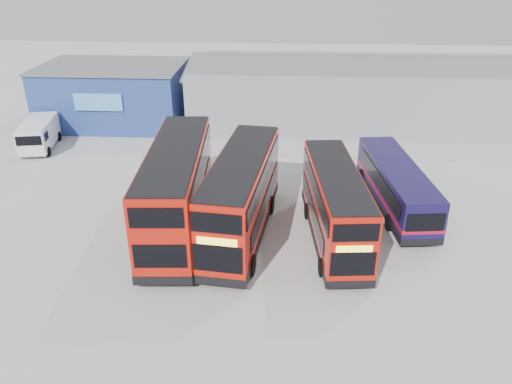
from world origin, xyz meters
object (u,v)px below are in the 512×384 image
object	(u,v)px
double_decker_left	(177,191)
double_decker_centre	(241,197)
single_decker_blue	(395,186)
maintenance_shed	(363,92)
double_decker_right	(335,207)
panel_van	(39,134)
office_block	(115,94)

from	to	relation	value
double_decker_left	double_decker_centre	size ratio (longest dim) A/B	1.06
double_decker_centre	single_decker_blue	size ratio (longest dim) A/B	1.07
maintenance_shed	double_decker_left	size ratio (longest dim) A/B	2.64
single_decker_blue	double_decker_right	bearing A→B (deg)	39.59
maintenance_shed	double_decker_right	bearing A→B (deg)	-101.05
single_decker_blue	panel_van	xyz separation A→B (m)	(-25.83, 8.18, -0.10)
double_decker_right	panel_van	size ratio (longest dim) A/B	1.80
maintenance_shed	panel_van	xyz separation A→B (m)	(-25.97, -8.93, -1.36)
maintenance_shed	double_decker_centre	xyz separation A→B (m)	(-9.11, -20.91, -0.36)
office_block	double_decker_right	xyz separation A→B (m)	(17.86, -19.22, -0.58)
office_block	double_decker_left	distance (m)	20.86
double_decker_centre	panel_van	world-z (taller)	double_decker_centre
double_decker_centre	double_decker_right	xyz separation A→B (m)	(4.96, -0.32, -0.25)
office_block	maintenance_shed	world-z (taller)	maintenance_shed
maintenance_shed	double_decker_left	xyz separation A→B (m)	(-12.61, -20.64, -0.20)
double_decker_left	single_decker_blue	world-z (taller)	double_decker_left
double_decker_right	panel_van	xyz separation A→B (m)	(-21.83, 12.30, -0.76)
office_block	double_decker_centre	bearing A→B (deg)	-55.70
office_block	maintenance_shed	distance (m)	22.09
office_block	panel_van	bearing A→B (deg)	-119.87
office_block	double_decker_left	xyz separation A→B (m)	(9.39, -18.63, -0.18)
single_decker_blue	double_decker_centre	bearing A→B (deg)	16.70
double_decker_left	double_decker_centre	distance (m)	3.51
maintenance_shed	double_decker_right	world-z (taller)	maintenance_shed
panel_van	double_decker_centre	bearing A→B (deg)	-45.79
maintenance_shed	double_decker_right	size ratio (longest dim) A/B	3.16
double_decker_centre	panel_van	xyz separation A→B (m)	(-16.87, 11.98, -1.01)
double_decker_right	panel_van	world-z (taller)	double_decker_right
office_block	double_decker_right	distance (m)	26.24
panel_van	maintenance_shed	bearing A→B (deg)	8.56
double_decker_left	panel_van	world-z (taller)	double_decker_left
double_decker_centre	single_decker_blue	world-z (taller)	double_decker_centre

